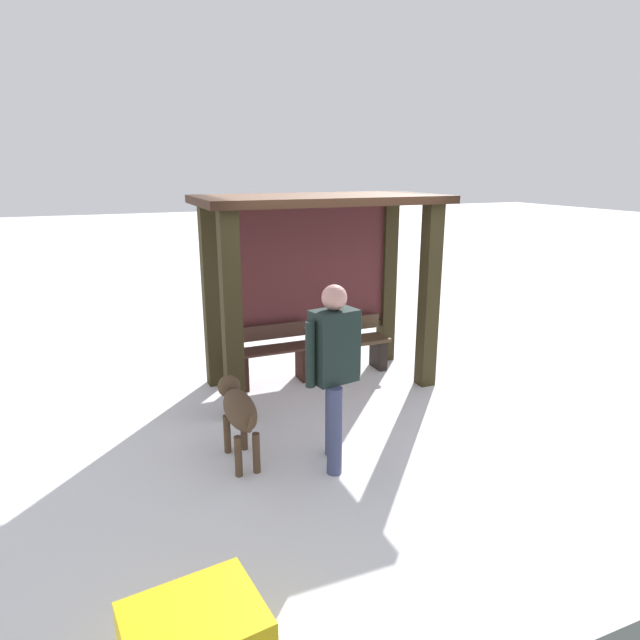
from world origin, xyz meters
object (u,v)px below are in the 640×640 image
at_px(bench_left_inside, 272,358).
at_px(bench_center_inside, 351,348).
at_px(person_walking, 334,363).
at_px(dog, 238,409).
at_px(bus_shelter, 316,254).

distance_m(bench_left_inside, bench_center_inside, 1.14).
height_order(person_walking, dog, person_walking).
bearing_deg(bench_left_inside, person_walking, -92.26).
relative_size(bench_center_inside, person_walking, 0.59).
bearing_deg(bench_center_inside, person_walking, -119.57).
xyz_separation_m(bus_shelter, dog, (-1.47, -1.64, -1.17)).
relative_size(bus_shelter, bench_center_inside, 2.84).
xyz_separation_m(bench_left_inside, dog, (-0.89, -1.75, 0.18)).
bearing_deg(bench_center_inside, bench_left_inside, 179.95).
distance_m(bus_shelter, person_walking, 2.26).
relative_size(bus_shelter, bench_left_inside, 2.84).
bearing_deg(person_walking, dog, 152.35).
distance_m(bench_left_inside, dog, 1.97).
bearing_deg(bus_shelter, dog, -131.85).
distance_m(person_walking, dog, 1.04).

